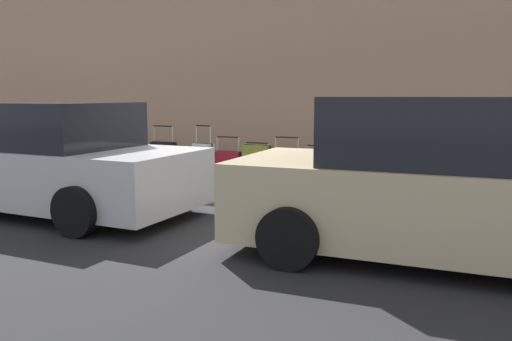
% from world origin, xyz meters
% --- Properties ---
extents(ground_plane, '(40.00, 40.00, 0.00)m').
position_xyz_m(ground_plane, '(0.00, 0.00, 0.00)').
color(ground_plane, black).
extents(sidewalk_curb, '(18.00, 5.00, 0.14)m').
position_xyz_m(sidewalk_curb, '(0.00, -2.50, 0.07)').
color(sidewalk_curb, gray).
rests_on(sidewalk_curb, ground_plane).
extents(suitcase_maroon_0, '(0.40, 0.20, 0.86)m').
position_xyz_m(suitcase_maroon_0, '(-2.86, -0.77, 0.44)').
color(suitcase_maroon_0, maroon).
rests_on(suitcase_maroon_0, sidewalk_curb).
extents(suitcase_silver_1, '(0.36, 0.21, 0.88)m').
position_xyz_m(suitcase_silver_1, '(-2.43, -0.89, 0.47)').
color(suitcase_silver_1, '#9EA0A8').
rests_on(suitcase_silver_1, sidewalk_curb).
extents(suitcase_red_2, '(0.43, 0.27, 0.87)m').
position_xyz_m(suitcase_red_2, '(-1.97, -0.89, 0.46)').
color(suitcase_red_2, red).
rests_on(suitcase_red_2, sidewalk_curb).
extents(suitcase_black_3, '(0.43, 0.24, 0.75)m').
position_xyz_m(suitcase_black_3, '(-1.48, -0.77, 0.49)').
color(suitcase_black_3, black).
rests_on(suitcase_black_3, sidewalk_curb).
extents(suitcase_navy_4, '(0.41, 0.24, 0.81)m').
position_xyz_m(suitcase_navy_4, '(-1.00, -0.85, 0.42)').
color(suitcase_navy_4, navy).
rests_on(suitcase_navy_4, sidewalk_curb).
extents(suitcase_teal_5, '(0.47, 0.22, 0.93)m').
position_xyz_m(suitcase_teal_5, '(-0.50, -0.77, 0.48)').
color(suitcase_teal_5, '#0F606B').
rests_on(suitcase_teal_5, sidewalk_curb).
extents(suitcase_olive_6, '(0.48, 0.25, 0.82)m').
position_xyz_m(suitcase_olive_6, '(0.04, -0.79, 0.52)').
color(suitcase_olive_6, '#59601E').
rests_on(suitcase_olive_6, sidewalk_curb).
extents(suitcase_maroon_7, '(0.48, 0.24, 0.91)m').
position_xyz_m(suitcase_maroon_7, '(0.57, -0.76, 0.46)').
color(suitcase_maroon_7, maroon).
rests_on(suitcase_maroon_7, sidewalk_curb).
extents(suitcase_silver_8, '(0.37, 0.20, 1.09)m').
position_xyz_m(suitcase_silver_8, '(1.06, -0.75, 0.52)').
color(suitcase_silver_8, '#9EA0A8').
rests_on(suitcase_silver_8, sidewalk_curb).
extents(suitcase_red_9, '(0.37, 0.27, 0.68)m').
position_xyz_m(suitcase_red_9, '(1.48, -0.77, 0.45)').
color(suitcase_red_9, red).
rests_on(suitcase_red_9, sidewalk_curb).
extents(suitcase_black_10, '(0.49, 0.20, 1.05)m').
position_xyz_m(suitcase_black_10, '(1.98, -0.86, 0.51)').
color(suitcase_black_10, black).
rests_on(suitcase_black_10, sidewalk_curb).
extents(fire_hydrant, '(0.39, 0.21, 0.82)m').
position_xyz_m(fire_hydrant, '(2.76, -0.82, 0.57)').
color(fire_hydrant, red).
rests_on(fire_hydrant, sidewalk_curb).
extents(bollard_post, '(0.17, 0.17, 0.80)m').
position_xyz_m(bollard_post, '(3.40, -0.67, 0.54)').
color(bollard_post, '#333338').
rests_on(bollard_post, sidewalk_curb).
extents(parking_meter, '(0.12, 0.09, 1.27)m').
position_xyz_m(parking_meter, '(-3.74, -1.07, 0.97)').
color(parking_meter, slate).
rests_on(parking_meter, sidewalk_curb).
extents(parked_car_beige_0, '(4.45, 2.24, 1.72)m').
position_xyz_m(parked_car_beige_0, '(-3.08, 1.41, 0.80)').
color(parked_car_beige_0, tan).
rests_on(parked_car_beige_0, ground_plane).
extents(parked_car_silver_1, '(4.73, 2.14, 1.63)m').
position_xyz_m(parked_car_silver_1, '(2.51, 1.41, 0.76)').
color(parked_car_silver_1, '#B2B5BA').
rests_on(parked_car_silver_1, ground_plane).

